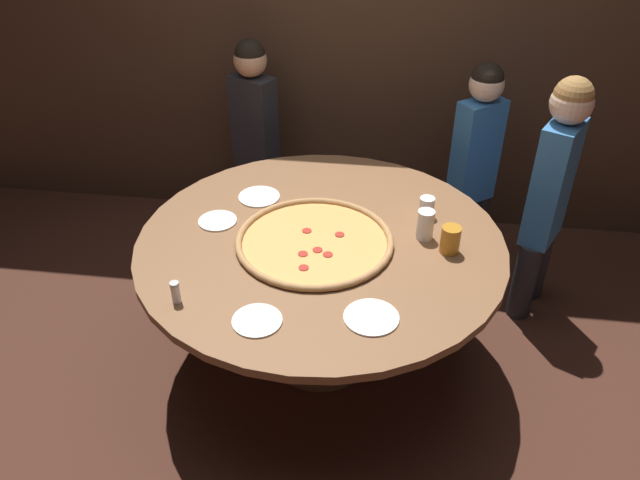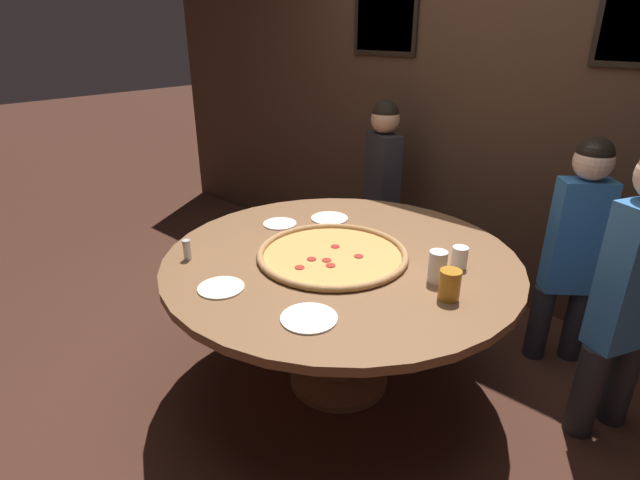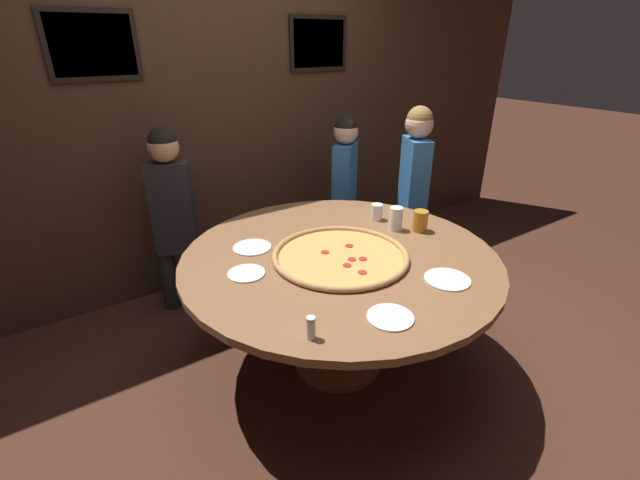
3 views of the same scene
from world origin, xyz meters
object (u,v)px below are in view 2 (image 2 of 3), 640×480
(giant_pizza, at_px, (332,254))
(dining_table, at_px, (341,278))
(drink_cup_near_left, at_px, (437,267))
(white_plate_beside_cup, at_px, (221,288))
(diner_side_left, at_px, (576,241))
(diner_side_right, at_px, (382,182))
(diner_far_left, at_px, (633,283))
(white_plate_near_front, at_px, (280,224))
(condiment_shaker, at_px, (187,250))
(drink_cup_far_right, at_px, (450,285))
(drink_cup_far_left, at_px, (460,258))
(white_plate_right_side, at_px, (309,318))
(white_plate_left_side, at_px, (330,218))

(giant_pizza, bearing_deg, dining_table, 57.16)
(drink_cup_near_left, height_order, white_plate_beside_cup, drink_cup_near_left)
(dining_table, relative_size, giant_pizza, 2.35)
(dining_table, xyz_separation_m, diner_side_left, (0.77, 0.99, 0.10))
(diner_side_right, relative_size, diner_far_left, 0.96)
(white_plate_beside_cup, relative_size, diner_side_left, 0.16)
(white_plate_beside_cup, bearing_deg, giant_pizza, 75.05)
(diner_far_left, bearing_deg, white_plate_near_front, -46.15)
(diner_side_left, distance_m, diner_far_left, 0.54)
(diner_side_right, bearing_deg, condiment_shaker, 118.08)
(drink_cup_far_right, bearing_deg, diner_side_right, 135.04)
(diner_side_left, bearing_deg, drink_cup_far_left, 30.25)
(white_plate_right_side, relative_size, white_plate_near_front, 1.18)
(drink_cup_far_right, relative_size, white_plate_right_side, 0.58)
(white_plate_left_side, bearing_deg, drink_cup_near_left, -16.88)
(giant_pizza, height_order, drink_cup_near_left, drink_cup_near_left)
(drink_cup_near_left, relative_size, drink_cup_far_right, 1.12)
(dining_table, relative_size, diner_side_right, 1.31)
(white_plate_near_front, height_order, diner_side_left, diner_side_left)
(white_plate_near_front, relative_size, diner_side_left, 0.15)
(giant_pizza, height_order, white_plate_left_side, giant_pizza)
(giant_pizza, bearing_deg, white_plate_left_side, 132.63)
(white_plate_right_side, distance_m, diner_far_left, 1.37)
(drink_cup_far_right, height_order, white_plate_beside_cup, drink_cup_far_right)
(diner_side_right, bearing_deg, giant_pizza, 141.34)
(white_plate_left_side, bearing_deg, white_plate_beside_cup, -78.26)
(giant_pizza, bearing_deg, white_plate_beside_cup, -104.95)
(condiment_shaker, bearing_deg, diner_far_left, 33.63)
(giant_pizza, xyz_separation_m, drink_cup_near_left, (0.49, 0.11, 0.06))
(dining_table, height_order, diner_far_left, diner_far_left)
(white_plate_right_side, xyz_separation_m, diner_side_right, (-0.82, 1.63, -0.01))
(drink_cup_far_left, relative_size, diner_side_left, 0.08)
(dining_table, relative_size, white_plate_near_front, 9.18)
(condiment_shaker, relative_size, diner_side_left, 0.08)
(white_plate_right_side, height_order, white_plate_near_front, same)
(white_plate_left_side, relative_size, diner_side_left, 0.17)
(white_plate_beside_cup, xyz_separation_m, white_plate_near_front, (-0.34, 0.67, 0.00))
(drink_cup_far_right, xyz_separation_m, white_plate_beside_cup, (-0.75, -0.57, -0.06))
(giant_pizza, xyz_separation_m, drink_cup_far_left, (0.50, 0.30, 0.04))
(drink_cup_far_right, relative_size, diner_side_left, 0.10)
(drink_cup_near_left, xyz_separation_m, diner_side_right, (-1.03, 1.04, -0.08))
(giant_pizza, distance_m, drink_cup_near_left, 0.51)
(white_plate_beside_cup, bearing_deg, white_plate_left_side, 101.74)
(dining_table, xyz_separation_m, drink_cup_far_right, (0.58, -0.02, 0.18))
(drink_cup_near_left, bearing_deg, giant_pizza, -167.05)
(diner_side_right, bearing_deg, diner_far_left, -171.69)
(drink_cup_far_right, relative_size, white_plate_near_front, 0.69)
(drink_cup_far_right, relative_size, drink_cup_far_left, 1.23)
(diner_side_left, height_order, diner_far_left, diner_far_left)
(drink_cup_near_left, xyz_separation_m, white_plate_near_front, (-0.98, 0.00, -0.07))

